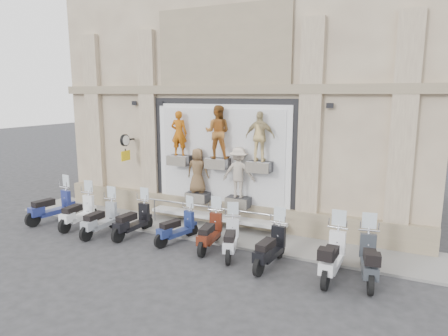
{
  "coord_description": "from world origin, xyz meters",
  "views": [
    {
      "loc": [
        6.07,
        -9.65,
        4.71
      ],
      "look_at": [
        0.57,
        1.9,
        2.32
      ],
      "focal_mm": 32.0,
      "sensor_mm": 36.0,
      "label": 1
    }
  ],
  "objects_px": {
    "clock_sign_bracket": "(125,144)",
    "scooter_a": "(51,200)",
    "scooter_f": "(210,225)",
    "scooter_j": "(370,251)",
    "scooter_h": "(270,240)",
    "scooter_b": "(78,206)",
    "scooter_i": "(333,248)",
    "guard_rail": "(210,219)",
    "scooter_g": "(231,232)",
    "scooter_e": "(177,221)",
    "scooter_c": "(100,213)",
    "scooter_d": "(132,214)"
  },
  "relations": [
    {
      "from": "scooter_c",
      "to": "scooter_h",
      "type": "xyz_separation_m",
      "value": [
        6.01,
        0.03,
        0.0
      ]
    },
    {
      "from": "scooter_g",
      "to": "scooter_i",
      "type": "bearing_deg",
      "value": -22.13
    },
    {
      "from": "scooter_a",
      "to": "scooter_f",
      "type": "distance_m",
      "value": 6.55
    },
    {
      "from": "guard_rail",
      "to": "scooter_a",
      "type": "distance_m",
      "value": 6.07
    },
    {
      "from": "guard_rail",
      "to": "scooter_c",
      "type": "bearing_deg",
      "value": -151.1
    },
    {
      "from": "guard_rail",
      "to": "scooter_j",
      "type": "xyz_separation_m",
      "value": [
        5.31,
        -1.51,
        0.35
      ]
    },
    {
      "from": "scooter_h",
      "to": "scooter_d",
      "type": "bearing_deg",
      "value": -178.06
    },
    {
      "from": "scooter_d",
      "to": "guard_rail",
      "type": "bearing_deg",
      "value": 38.44
    },
    {
      "from": "scooter_g",
      "to": "clock_sign_bracket",
      "type": "bearing_deg",
      "value": 141.28
    },
    {
      "from": "scooter_d",
      "to": "scooter_e",
      "type": "distance_m",
      "value": 1.65
    },
    {
      "from": "scooter_i",
      "to": "clock_sign_bracket",
      "type": "bearing_deg",
      "value": 166.45
    },
    {
      "from": "scooter_j",
      "to": "scooter_b",
      "type": "bearing_deg",
      "value": 170.28
    },
    {
      "from": "scooter_d",
      "to": "scooter_i",
      "type": "distance_m",
      "value": 6.6
    },
    {
      "from": "scooter_h",
      "to": "scooter_g",
      "type": "bearing_deg",
      "value": 175.19
    },
    {
      "from": "scooter_g",
      "to": "scooter_i",
      "type": "xyz_separation_m",
      "value": [
        2.97,
        -0.19,
        0.09
      ]
    },
    {
      "from": "clock_sign_bracket",
      "to": "scooter_f",
      "type": "relative_size",
      "value": 0.55
    },
    {
      "from": "guard_rail",
      "to": "scooter_j",
      "type": "distance_m",
      "value": 5.53
    },
    {
      "from": "scooter_i",
      "to": "scooter_j",
      "type": "xyz_separation_m",
      "value": [
        0.88,
        0.21,
        -0.01
      ]
    },
    {
      "from": "scooter_c",
      "to": "scooter_f",
      "type": "bearing_deg",
      "value": 5.86
    },
    {
      "from": "scooter_e",
      "to": "scooter_i",
      "type": "relative_size",
      "value": 0.87
    },
    {
      "from": "scooter_a",
      "to": "scooter_h",
      "type": "relative_size",
      "value": 1.07
    },
    {
      "from": "scooter_f",
      "to": "scooter_j",
      "type": "bearing_deg",
      "value": -9.72
    },
    {
      "from": "scooter_g",
      "to": "scooter_j",
      "type": "distance_m",
      "value": 3.84
    },
    {
      "from": "scooter_j",
      "to": "scooter_a",
      "type": "bearing_deg",
      "value": 170.16
    },
    {
      "from": "scooter_c",
      "to": "scooter_h",
      "type": "distance_m",
      "value": 6.01
    },
    {
      "from": "clock_sign_bracket",
      "to": "scooter_a",
      "type": "height_order",
      "value": "clock_sign_bracket"
    },
    {
      "from": "scooter_c",
      "to": "scooter_d",
      "type": "height_order",
      "value": "scooter_c"
    },
    {
      "from": "scooter_a",
      "to": "scooter_g",
      "type": "xyz_separation_m",
      "value": [
        7.34,
        -0.02,
        -0.1
      ]
    },
    {
      "from": "clock_sign_bracket",
      "to": "scooter_h",
      "type": "xyz_separation_m",
      "value": [
        6.66,
        -2.23,
        -2.03
      ]
    },
    {
      "from": "scooter_e",
      "to": "scooter_j",
      "type": "bearing_deg",
      "value": 15.66
    },
    {
      "from": "scooter_h",
      "to": "scooter_j",
      "type": "height_order",
      "value": "scooter_j"
    },
    {
      "from": "clock_sign_bracket",
      "to": "scooter_i",
      "type": "bearing_deg",
      "value": -14.67
    },
    {
      "from": "scooter_b",
      "to": "scooter_e",
      "type": "bearing_deg",
      "value": -2.56
    },
    {
      "from": "clock_sign_bracket",
      "to": "scooter_f",
      "type": "distance_m",
      "value": 5.32
    },
    {
      "from": "scooter_c",
      "to": "scooter_f",
      "type": "relative_size",
      "value": 1.02
    },
    {
      "from": "scooter_f",
      "to": "scooter_c",
      "type": "bearing_deg",
      "value": 179.55
    },
    {
      "from": "clock_sign_bracket",
      "to": "scooter_g",
      "type": "height_order",
      "value": "clock_sign_bracket"
    },
    {
      "from": "clock_sign_bracket",
      "to": "scooter_f",
      "type": "bearing_deg",
      "value": -21.33
    },
    {
      "from": "scooter_g",
      "to": "scooter_a",
      "type": "bearing_deg",
      "value": 161.41
    },
    {
      "from": "clock_sign_bracket",
      "to": "scooter_e",
      "type": "bearing_deg",
      "value": -27.89
    },
    {
      "from": "guard_rail",
      "to": "clock_sign_bracket",
      "type": "relative_size",
      "value": 4.96
    },
    {
      "from": "scooter_b",
      "to": "scooter_i",
      "type": "xyz_separation_m",
      "value": [
        8.96,
        -0.2,
        0.04
      ]
    },
    {
      "from": "scooter_b",
      "to": "scooter_f",
      "type": "xyz_separation_m",
      "value": [
        5.2,
        0.2,
        -0.03
      ]
    },
    {
      "from": "guard_rail",
      "to": "clock_sign_bracket",
      "type": "bearing_deg",
      "value": 173.16
    },
    {
      "from": "scooter_e",
      "to": "scooter_i",
      "type": "distance_m",
      "value": 4.97
    },
    {
      "from": "scooter_j",
      "to": "guard_rail",
      "type": "bearing_deg",
      "value": 154.37
    },
    {
      "from": "scooter_g",
      "to": "scooter_h",
      "type": "relative_size",
      "value": 0.95
    },
    {
      "from": "scooter_g",
      "to": "scooter_j",
      "type": "xyz_separation_m",
      "value": [
        3.84,
        0.01,
        0.07
      ]
    },
    {
      "from": "scooter_i",
      "to": "scooter_e",
      "type": "bearing_deg",
      "value": 176.58
    },
    {
      "from": "scooter_d",
      "to": "scooter_i",
      "type": "relative_size",
      "value": 0.94
    }
  ]
}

